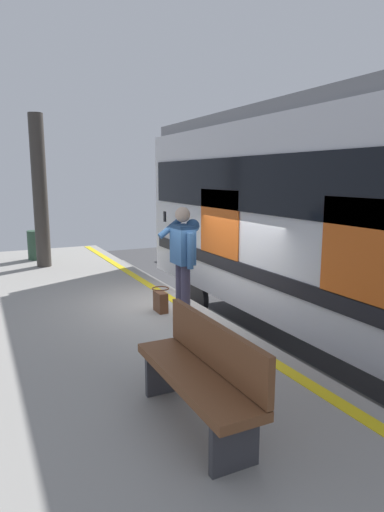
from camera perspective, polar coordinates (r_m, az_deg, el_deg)
The scene contains 11 objects.
ground_plane at distance 7.82m, azimuth 0.97°, elevation -14.16°, with size 24.62×24.62×0.00m, color #3D3D3F.
platform at distance 6.98m, azimuth -14.45°, elevation -12.61°, with size 14.18×4.07×1.12m, color gray.
safety_line at distance 7.29m, azimuth -1.11°, elevation -6.53°, with size 13.89×0.16×0.01m, color yellow.
track_rail_near at distance 8.51m, azimuth 10.12°, elevation -11.62°, with size 18.43×0.08×0.16m, color slate.
track_rail_far at distance 9.39m, azimuth 17.32°, elevation -9.82°, with size 18.43×0.08×0.16m, color slate.
train_carriage at distance 7.63m, azimuth 19.65°, elevation 5.29°, with size 9.73×2.93×4.23m.
passenger at distance 6.37m, azimuth -1.13°, elevation 0.20°, with size 0.57×0.55×1.69m.
handbag at distance 6.99m, azimuth -4.10°, elevation -5.79°, with size 0.30×0.28×0.39m.
station_column at distance 10.86m, azimuth -19.12°, elevation 7.88°, with size 0.33×0.33×3.52m, color #38332D.
bench at distance 3.86m, azimuth 1.18°, elevation -14.61°, with size 1.63×0.44×0.90m.
trash_bin at distance 11.99m, azimuth -19.54°, elevation 1.36°, with size 0.43×0.43×0.74m, color #2D4C38.
Camera 1 is at (-6.33, 3.25, 3.24)m, focal length 30.85 mm.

